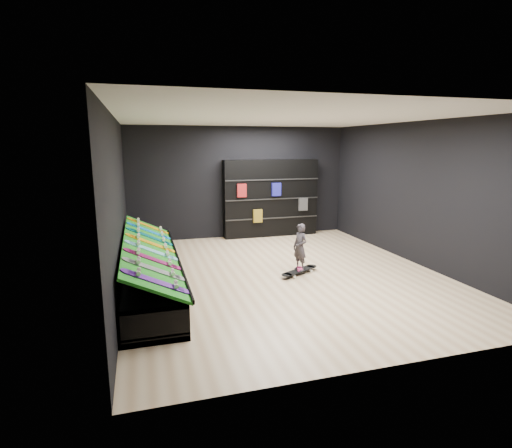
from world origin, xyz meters
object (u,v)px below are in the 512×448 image
object	(u,v)px
back_shelving	(271,198)
child	(300,256)
display_rack	(149,273)
floor_skateboard	(300,272)

from	to	relation	value
back_shelving	child	distance (m)	3.53
display_rack	child	distance (m)	2.86
back_shelving	floor_skateboard	bearing A→B (deg)	-98.72
floor_skateboard	child	world-z (taller)	child
floor_skateboard	child	bearing A→B (deg)	0.00
display_rack	child	size ratio (longest dim) A/B	8.08
display_rack	back_shelving	size ratio (longest dim) A/B	1.70
display_rack	back_shelving	distance (m)	4.81
back_shelving	child	xyz separation A→B (m)	(-0.52, -3.42, -0.69)
display_rack	child	world-z (taller)	child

